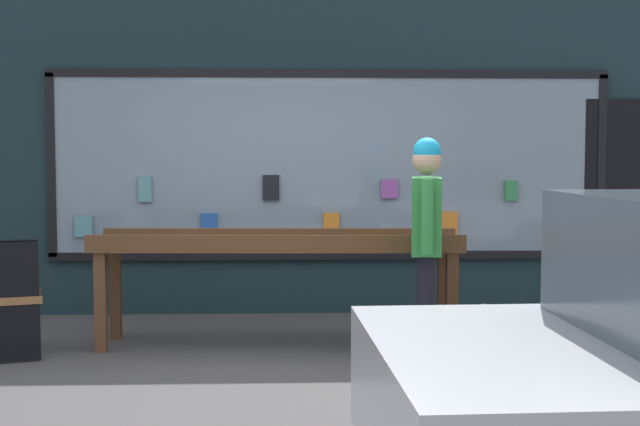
{
  "coord_description": "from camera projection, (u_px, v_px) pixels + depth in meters",
  "views": [
    {
      "loc": [
        0.06,
        -6.37,
        1.59
      ],
      "look_at": [
        0.34,
        0.65,
        1.1
      ],
      "focal_mm": 50.0,
      "sensor_mm": 36.0,
      "label": 1
    }
  ],
  "objects": [
    {
      "name": "sandwich_board_sign",
      "position": [
        8.0,
        298.0,
        6.93
      ],
      "size": [
        0.61,
        0.72,
        0.89
      ],
      "rotation": [
        0.0,
        0.0,
        0.3
      ],
      "color": "black",
      "rests_on": "ground_plane"
    },
    {
      "name": "person_browsing",
      "position": [
        426.0,
        230.0,
        6.72
      ],
      "size": [
        0.28,
        0.66,
        1.69
      ],
      "rotation": [
        0.0,
        0.0,
        1.42
      ],
      "color": "black",
      "rests_on": "ground_plane"
    },
    {
      "name": "display_table_main",
      "position": [
        278.0,
        253.0,
        7.25
      ],
      "size": [
        3.0,
        0.79,
        0.94
      ],
      "color": "brown",
      "rests_on": "ground_plane"
    },
    {
      "name": "shopfront_facade",
      "position": [
        286.0,
        142.0,
        8.72
      ],
      "size": [
        7.91,
        0.29,
        3.42
      ],
      "color": "#192D33",
      "rests_on": "ground_plane"
    },
    {
      "name": "ground_plane",
      "position": [
        277.0,
        371.0,
        6.45
      ],
      "size": [
        40.0,
        40.0,
        0.0
      ],
      "primitive_type": "plane",
      "color": "#474444"
    },
    {
      "name": "small_dog",
      "position": [
        491.0,
        326.0,
        6.64
      ],
      "size": [
        0.24,
        0.59,
        0.42
      ],
      "rotation": [
        0.0,
        0.0,
        1.62
      ],
      "color": "#99724C",
      "rests_on": "ground_plane"
    }
  ]
}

